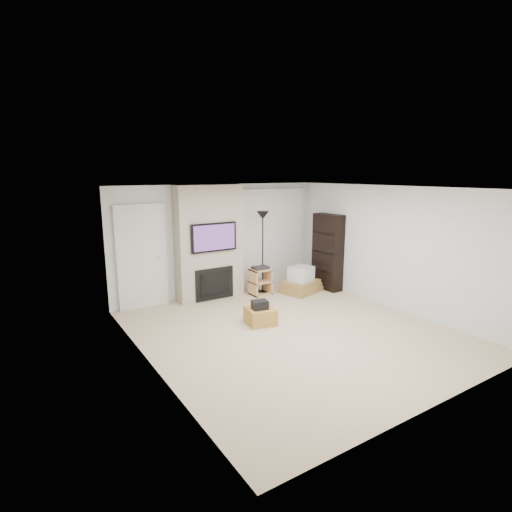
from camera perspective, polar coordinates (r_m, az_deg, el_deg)
floor at (r=7.20m, az=5.23°, el=-10.67°), size 5.00×5.50×0.00m
ceiling at (r=6.66m, az=5.64°, el=9.63°), size 5.00×5.50×0.00m
wall_back at (r=9.10m, az=-5.25°, el=2.30°), size 5.00×0.00×2.50m
wall_front at (r=5.03m, az=25.16°, el=-6.69°), size 5.00×0.00×2.50m
wall_left at (r=5.68m, az=-14.97°, el=-3.89°), size 0.00×5.50×2.50m
wall_right at (r=8.56m, az=18.77°, el=1.11°), size 0.00×5.50×2.50m
hvac_vent at (r=7.54m, az=4.27°, el=9.88°), size 0.35×0.18×0.01m
ottoman at (r=7.47m, az=0.64°, el=-8.53°), size 0.59×0.59×0.30m
black_bag at (r=7.35m, az=0.54°, el=-6.98°), size 0.32×0.27×0.16m
fireplace_wall at (r=8.77m, az=-6.65°, el=1.81°), size 1.50×0.47×2.50m
entry_door at (r=8.45m, az=-16.01°, el=-0.20°), size 1.02×0.11×2.14m
vertical_blinds at (r=9.77m, az=2.21°, el=3.14°), size 1.98×0.10×2.37m
floor_lamp at (r=9.05m, az=0.97°, el=3.86°), size 0.28×0.28×1.90m
av_stand at (r=9.15m, az=0.62°, el=-3.40°), size 0.45×0.38×0.66m
box_stack at (r=9.42m, az=6.43°, el=-3.75°), size 1.06×0.91×0.61m
bookshelf at (r=9.64m, az=10.19°, el=0.59°), size 0.30×0.80×1.80m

